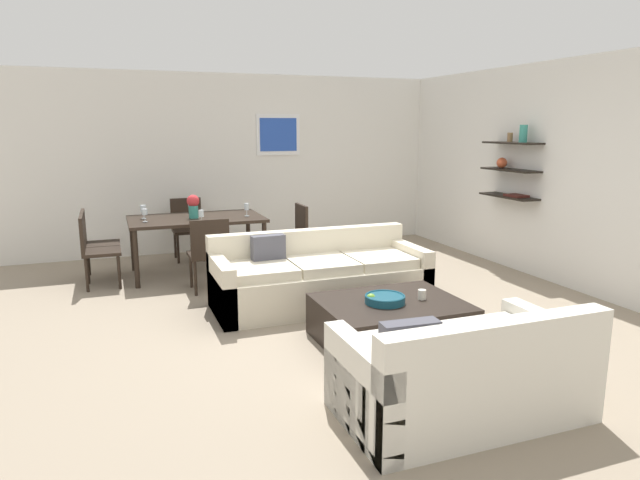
{
  "coord_description": "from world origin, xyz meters",
  "views": [
    {
      "loc": [
        -2.1,
        -5.17,
        1.92
      ],
      "look_at": [
        -0.08,
        0.2,
        0.75
      ],
      "focal_mm": 31.51,
      "sensor_mm": 36.0,
      "label": 1
    }
  ],
  "objects": [
    {
      "name": "ground_plane",
      "position": [
        0.0,
        0.0,
        0.0
      ],
      "size": [
        18.0,
        18.0,
        0.0
      ],
      "primitive_type": "plane",
      "color": "gray"
    },
    {
      "name": "back_wall_unit",
      "position": [
        0.3,
        3.53,
        1.35
      ],
      "size": [
        8.4,
        0.09,
        2.7
      ],
      "color": "silver",
      "rests_on": "ground"
    },
    {
      "name": "right_wall_shelf_unit",
      "position": [
        3.03,
        0.61,
        1.35
      ],
      "size": [
        0.34,
        8.2,
        2.7
      ],
      "color": "silver",
      "rests_on": "ground"
    },
    {
      "name": "sofa_beige",
      "position": [
        -0.04,
        0.34,
        0.29
      ],
      "size": [
        2.29,
        0.9,
        0.78
      ],
      "color": "beige",
      "rests_on": "ground"
    },
    {
      "name": "loveseat_white",
      "position": [
        0.01,
        -2.24,
        0.29
      ],
      "size": [
        1.62,
        0.9,
        0.78
      ],
      "color": "silver",
      "rests_on": "ground"
    },
    {
      "name": "coffee_table",
      "position": [
        0.19,
        -0.9,
        0.19
      ],
      "size": [
        1.26,
        1.01,
        0.38
      ],
      "color": "black",
      "rests_on": "ground"
    },
    {
      "name": "decorative_bowl",
      "position": [
        0.11,
        -0.92,
        0.42
      ],
      "size": [
        0.36,
        0.36,
        0.07
      ],
      "color": "navy",
      "rests_on": "coffee_table"
    },
    {
      "name": "candle_jar",
      "position": [
        0.48,
        -0.94,
        0.42
      ],
      "size": [
        0.07,
        0.07,
        0.09
      ],
      "primitive_type": "cylinder",
      "color": "silver",
      "rests_on": "coffee_table"
    },
    {
      "name": "apple_on_coffee_table",
      "position": [
        0.0,
        -0.87,
        0.42
      ],
      "size": [
        0.09,
        0.09,
        0.09
      ],
      "primitive_type": "sphere",
      "color": "#669E2D",
      "rests_on": "coffee_table"
    },
    {
      "name": "dining_table",
      "position": [
        -1.07,
        2.15,
        0.68
      ],
      "size": [
        1.7,
        1.02,
        0.75
      ],
      "color": "black",
      "rests_on": "ground"
    },
    {
      "name": "dining_chair_head",
      "position": [
        -1.07,
        3.07,
        0.5
      ],
      "size": [
        0.44,
        0.44,
        0.88
      ],
      "color": "black",
      "rests_on": "ground"
    },
    {
      "name": "dining_chair_right_near",
      "position": [
        0.19,
        1.92,
        0.5
      ],
      "size": [
        0.44,
        0.44,
        0.88
      ],
      "color": "black",
      "rests_on": "ground"
    },
    {
      "name": "dining_chair_left_near",
      "position": [
        -2.33,
        1.92,
        0.5
      ],
      "size": [
        0.44,
        0.44,
        0.88
      ],
      "color": "black",
      "rests_on": "ground"
    },
    {
      "name": "dining_chair_left_far",
      "position": [
        -2.33,
        2.38,
        0.5
      ],
      "size": [
        0.44,
        0.44,
        0.88
      ],
      "color": "black",
      "rests_on": "ground"
    },
    {
      "name": "dining_chair_foot",
      "position": [
        -1.07,
        1.24,
        0.5
      ],
      "size": [
        0.44,
        0.44,
        0.88
      ],
      "color": "black",
      "rests_on": "ground"
    },
    {
      "name": "wine_glass_left_near",
      "position": [
        -1.71,
        2.03,
        0.87
      ],
      "size": [
        0.07,
        0.07,
        0.16
      ],
      "color": "silver",
      "rests_on": "dining_table"
    },
    {
      "name": "wine_glass_left_far",
      "position": [
        -1.71,
        2.28,
        0.88
      ],
      "size": [
        0.08,
        0.08,
        0.18
      ],
      "color": "silver",
      "rests_on": "dining_table"
    },
    {
      "name": "wine_glass_right_near",
      "position": [
        -0.42,
        2.03,
        0.87
      ],
      "size": [
        0.06,
        0.06,
        0.17
      ],
      "color": "silver",
      "rests_on": "dining_table"
    },
    {
      "name": "wine_glass_head",
      "position": [
        -1.07,
        2.6,
        0.87
      ],
      "size": [
        0.08,
        0.08,
        0.18
      ],
      "color": "silver",
      "rests_on": "dining_table"
    },
    {
      "name": "wine_glass_foot",
      "position": [
        -1.07,
        1.7,
        0.86
      ],
      "size": [
        0.06,
        0.06,
        0.16
      ],
      "color": "silver",
      "rests_on": "dining_table"
    },
    {
      "name": "centerpiece_vase",
      "position": [
        -1.1,
        2.11,
        0.92
      ],
      "size": [
        0.16,
        0.16,
        0.3
      ],
      "color": "teal",
      "rests_on": "dining_table"
    }
  ]
}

